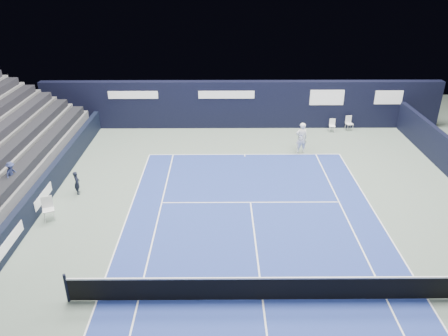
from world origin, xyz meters
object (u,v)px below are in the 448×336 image
Objects in this scene: folding_chair_back_b at (349,122)px; tennis_player at (301,138)px; line_judge_chair at (48,207)px; tennis_net at (263,288)px; folding_chair_back_a at (332,123)px.

folding_chair_back_b is 5.31m from tennis_player.
line_judge_chair is 0.08× the size of tennis_net.
line_judge_chair is at bearing -149.65° from tennis_player.
folding_chair_back_a is 0.79× the size of line_judge_chair.
tennis_player is (-2.63, -3.50, 0.36)m from folding_chair_back_a.
tennis_player is at bearing -119.79° from folding_chair_back_a.
folding_chair_back_a is at bearing 53.08° from tennis_player.
tennis_net is at bearing -103.51° from folding_chair_back_a.
tennis_net is (8.80, -5.07, -0.09)m from line_judge_chair.
tennis_player is (12.06, 7.06, 0.32)m from line_judge_chair.
tennis_net is at bearing -105.03° from tennis_player.
line_judge_chair is 0.58× the size of tennis_player.
line_judge_chair is (-14.69, -10.56, 0.04)m from folding_chair_back_a.
line_judge_chair is at bearing 150.06° from tennis_net.
line_judge_chair is at bearing -137.16° from folding_chair_back_a.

